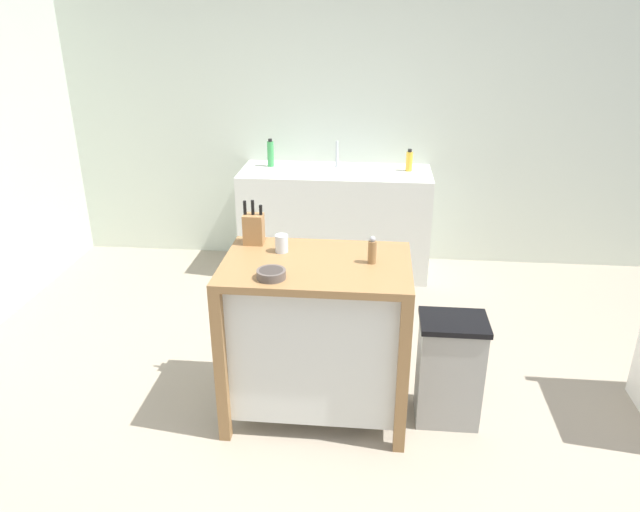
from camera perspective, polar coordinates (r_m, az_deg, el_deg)
The scene contains 12 objects.
ground_plane at distance 3.38m, azimuth 1.49°, elevation -16.59°, with size 6.17×6.17×0.00m, color gray.
wall_back at distance 5.18m, azimuth 3.69°, elevation 13.58°, with size 5.17×0.10×2.60m, color silver.
kitchen_island at distance 3.25m, azimuth -0.34°, elevation -7.23°, with size 0.99×0.66×0.93m.
knife_block at distance 3.29m, azimuth -6.45°, elevation 2.69°, with size 0.11×0.09×0.25m.
bowl_ceramic_small at distance 2.88m, azimuth -4.75°, elevation -1.73°, with size 0.14×0.14×0.04m.
drinking_cup at distance 3.18m, azimuth -3.74°, elevation 1.22°, with size 0.07×0.07×0.10m.
pepper_grinder at distance 3.04m, azimuth 5.08°, elevation 0.53°, with size 0.04×0.04×0.15m.
trash_bin at distance 3.36m, azimuth 12.42°, elevation -10.70°, with size 0.36×0.28×0.63m.
sink_counter at distance 5.06m, azimuth 1.47°, elevation 3.40°, with size 1.58×0.60×0.89m.
sink_faucet at distance 5.04m, azimuth 1.65°, elevation 9.86°, with size 0.02×0.02×0.22m.
bottle_spray_cleaner at distance 5.07m, azimuth -4.82°, elevation 9.87°, with size 0.05×0.05×0.24m.
bottle_dish_soap at distance 4.97m, azimuth 8.64°, elevation 9.10°, with size 0.05×0.05×0.18m.
Camera 1 is at (0.16, -2.59, 2.16)m, focal length 33.03 mm.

